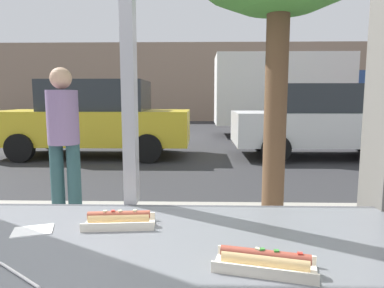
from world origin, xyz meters
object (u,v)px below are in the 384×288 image
Objects in this scene: parked_car_yellow at (96,119)px; pedestrian at (64,135)px; hotdog_tray_near at (119,219)px; hotdog_tray_far at (265,261)px; box_truck at (299,93)px; parked_car_white at (323,121)px.

parked_car_yellow is 4.94m from pedestrian.
hotdog_tray_far is at bearing -33.46° from hotdog_tray_near.
parked_car_yellow reaches higher than hotdog_tray_far.
hotdog_tray_far is at bearing -105.98° from box_truck.
hotdog_tray_near is 7.95m from parked_car_white.
hotdog_tray_far is 0.16× the size of pedestrian.
pedestrian reaches higher than hotdog_tray_far.
parked_car_yellow is 7.80m from box_truck.
pedestrian is (1.13, -4.81, 0.12)m from parked_car_yellow.
hotdog_tray_near is at bearing -108.21° from box_truck.
box_truck is (3.92, 11.93, 0.59)m from hotdog_tray_near.
parked_car_yellow is (-2.72, 7.55, -0.10)m from hotdog_tray_far.
box_truck reaches higher than parked_car_yellow.
pedestrian is at bearing -118.24° from box_truck.
parked_car_yellow is (-2.29, 7.27, -0.10)m from hotdog_tray_near.
parked_car_yellow reaches higher than pedestrian.
hotdog_tray_far is 3.17m from pedestrian.
hotdog_tray_near is 0.90× the size of hotdog_tray_far.
hotdog_tray_far is 0.06× the size of parked_car_yellow.
pedestrian is (-1.59, 2.74, 0.01)m from hotdog_tray_far.
parked_car_white is 4.77m from box_truck.
hotdog_tray_near is 0.15× the size of pedestrian.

